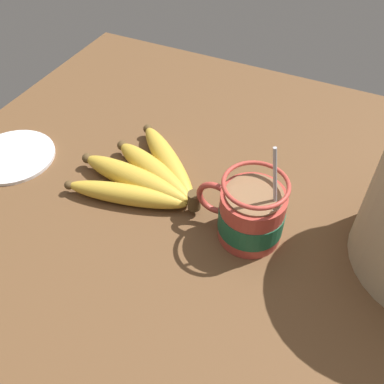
# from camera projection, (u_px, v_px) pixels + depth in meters

# --- Properties ---
(table) EXTENTS (0.96, 0.96, 0.03)m
(table) POSITION_uv_depth(u_px,v_px,m) (197.00, 230.00, 0.65)
(table) COLOR brown
(table) RESTS_ON ground
(coffee_mug) EXTENTS (0.13, 0.09, 0.17)m
(coffee_mug) POSITION_uv_depth(u_px,v_px,m) (251.00, 214.00, 0.60)
(coffee_mug) COLOR #B23D33
(coffee_mug) RESTS_ON table
(banana_bunch) EXTENTS (0.23, 0.21, 0.04)m
(banana_bunch) POSITION_uv_depth(u_px,v_px,m) (147.00, 175.00, 0.69)
(banana_bunch) COLOR #4C381E
(banana_bunch) RESTS_ON table
(small_plate) EXTENTS (0.14, 0.14, 0.01)m
(small_plate) POSITION_uv_depth(u_px,v_px,m) (13.00, 156.00, 0.75)
(small_plate) COLOR white
(small_plate) RESTS_ON table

